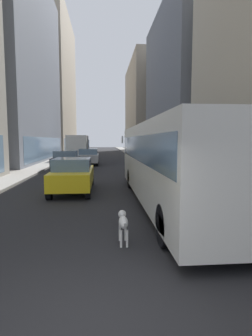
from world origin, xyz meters
TOP-DOWN VIEW (x-y plane):
  - ground_plane at (0.00, 35.00)m, footprint 120.00×120.00m
  - sidewalk_left at (-5.70, 35.00)m, footprint 2.40×110.00m
  - sidewalk_right at (5.70, 35.00)m, footprint 2.40×110.00m
  - building_left_far at (-11.90, 53.66)m, footprint 11.29×23.28m
  - building_right_mid at (11.90, 31.30)m, footprint 9.11×19.85m
  - building_right_far at (11.90, 54.75)m, footprint 11.76×22.39m
  - transit_bus at (2.80, 6.96)m, footprint 2.78×11.53m
  - car_silver_sedan at (-1.20, 24.31)m, footprint 1.94×4.73m
  - car_black_suv at (-2.80, 19.36)m, footprint 1.92×4.23m
  - car_yellow_taxi at (-1.20, 9.79)m, footprint 1.81×4.41m
  - box_truck at (-2.80, 31.09)m, footprint 2.30×7.50m
  - dalmatian_dog at (0.71, 3.10)m, footprint 0.22×0.96m

SIDE VIEW (x-z plane):
  - ground_plane at x=0.00m, z-range 0.00..0.00m
  - sidewalk_left at x=-5.70m, z-range 0.00..0.15m
  - sidewalk_right at x=5.70m, z-range 0.00..0.15m
  - dalmatian_dog at x=0.71m, z-range 0.15..0.87m
  - car_yellow_taxi at x=-1.20m, z-range 0.01..1.63m
  - car_black_suv at x=-2.80m, z-range 0.01..1.63m
  - car_silver_sedan at x=-1.20m, z-range 0.02..1.64m
  - box_truck at x=-2.80m, z-range 0.14..3.19m
  - transit_bus at x=2.80m, z-range 0.25..3.30m
  - building_right_far at x=11.90m, z-range -0.01..18.66m
  - building_right_mid at x=11.90m, z-range -0.01..18.84m
  - building_left_far at x=-11.90m, z-range -0.01..27.25m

